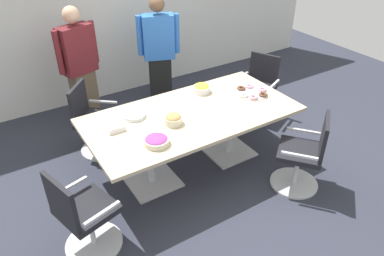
{
  "coord_description": "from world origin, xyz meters",
  "views": [
    {
      "loc": [
        -1.9,
        -3.01,
        2.83
      ],
      "look_at": [
        0.0,
        0.0,
        0.55
      ],
      "focal_mm": 34.26,
      "sensor_mm": 36.0,
      "label": 1
    }
  ],
  "objects_px": {
    "office_chair_0": "(83,217)",
    "person_standing_1": "(159,53)",
    "person_standing_0": "(80,67)",
    "donut_platter": "(252,92)",
    "snack_bowl_candy_mix": "(156,141)",
    "office_chair_1": "(304,157)",
    "office_chair_3": "(94,123)",
    "plate_stack": "(135,116)",
    "office_chair_2": "(258,90)",
    "snack_bowl_cookies": "(173,119)",
    "conference_table": "(192,122)",
    "snack_bowl_chips_yellow": "(202,88)",
    "napkin_pile": "(114,127)"
  },
  "relations": [
    {
      "from": "snack_bowl_chips_yellow",
      "to": "donut_platter",
      "type": "bearing_deg",
      "value": -35.44
    },
    {
      "from": "office_chair_1",
      "to": "person_standing_1",
      "type": "height_order",
      "value": "person_standing_1"
    },
    {
      "from": "office_chair_0",
      "to": "napkin_pile",
      "type": "bearing_deg",
      "value": 122.03
    },
    {
      "from": "office_chair_1",
      "to": "office_chair_2",
      "type": "xyz_separation_m",
      "value": [
        0.63,
        1.5,
        0.0
      ]
    },
    {
      "from": "snack_bowl_chips_yellow",
      "to": "plate_stack",
      "type": "bearing_deg",
      "value": -173.4
    },
    {
      "from": "conference_table",
      "to": "plate_stack",
      "type": "bearing_deg",
      "value": 156.07
    },
    {
      "from": "conference_table",
      "to": "office_chair_0",
      "type": "height_order",
      "value": "office_chair_0"
    },
    {
      "from": "office_chair_3",
      "to": "person_standing_1",
      "type": "height_order",
      "value": "person_standing_1"
    },
    {
      "from": "person_standing_1",
      "to": "snack_bowl_cookies",
      "type": "relative_size",
      "value": 8.72
    },
    {
      "from": "snack_bowl_cookies",
      "to": "snack_bowl_candy_mix",
      "type": "xyz_separation_m",
      "value": [
        -0.33,
        -0.24,
        -0.01
      ]
    },
    {
      "from": "snack_bowl_chips_yellow",
      "to": "plate_stack",
      "type": "xyz_separation_m",
      "value": [
        -0.96,
        -0.11,
        -0.04
      ]
    },
    {
      "from": "office_chair_3",
      "to": "plate_stack",
      "type": "relative_size",
      "value": 3.88
    },
    {
      "from": "conference_table",
      "to": "office_chair_3",
      "type": "height_order",
      "value": "office_chair_3"
    },
    {
      "from": "office_chair_0",
      "to": "napkin_pile",
      "type": "distance_m",
      "value": 0.99
    },
    {
      "from": "office_chair_1",
      "to": "plate_stack",
      "type": "height_order",
      "value": "office_chair_1"
    },
    {
      "from": "office_chair_1",
      "to": "person_standing_1",
      "type": "xyz_separation_m",
      "value": [
        -0.44,
        2.51,
        0.46
      ]
    },
    {
      "from": "snack_bowl_cookies",
      "to": "office_chair_2",
      "type": "bearing_deg",
      "value": 19.55
    },
    {
      "from": "snack_bowl_candy_mix",
      "to": "plate_stack",
      "type": "relative_size",
      "value": 1.07
    },
    {
      "from": "office_chair_3",
      "to": "snack_bowl_chips_yellow",
      "type": "bearing_deg",
      "value": 104.84
    },
    {
      "from": "person_standing_0",
      "to": "person_standing_1",
      "type": "relative_size",
      "value": 1.0
    },
    {
      "from": "office_chair_0",
      "to": "office_chair_3",
      "type": "bearing_deg",
      "value": 141.34
    },
    {
      "from": "office_chair_2",
      "to": "office_chair_3",
      "type": "bearing_deg",
      "value": 55.16
    },
    {
      "from": "conference_table",
      "to": "snack_bowl_cookies",
      "type": "distance_m",
      "value": 0.35
    },
    {
      "from": "person_standing_1",
      "to": "person_standing_0",
      "type": "bearing_deg",
      "value": 15.68
    },
    {
      "from": "snack_bowl_cookies",
      "to": "snack_bowl_chips_yellow",
      "type": "bearing_deg",
      "value": 34.61
    },
    {
      "from": "office_chair_3",
      "to": "snack_bowl_chips_yellow",
      "type": "height_order",
      "value": "office_chair_3"
    },
    {
      "from": "conference_table",
      "to": "person_standing_1",
      "type": "height_order",
      "value": "person_standing_1"
    },
    {
      "from": "office_chair_1",
      "to": "napkin_pile",
      "type": "distance_m",
      "value": 2.07
    },
    {
      "from": "conference_table",
      "to": "snack_bowl_cookies",
      "type": "bearing_deg",
      "value": -163.3
    },
    {
      "from": "snack_bowl_chips_yellow",
      "to": "office_chair_0",
      "type": "bearing_deg",
      "value": -154.05
    },
    {
      "from": "donut_platter",
      "to": "napkin_pile",
      "type": "bearing_deg",
      "value": 175.48
    },
    {
      "from": "office_chair_3",
      "to": "office_chair_2",
      "type": "bearing_deg",
      "value": 120.11
    },
    {
      "from": "office_chair_0",
      "to": "person_standing_1",
      "type": "bearing_deg",
      "value": 122.04
    },
    {
      "from": "office_chair_2",
      "to": "snack_bowl_cookies",
      "type": "relative_size",
      "value": 4.74
    },
    {
      "from": "plate_stack",
      "to": "person_standing_1",
      "type": "bearing_deg",
      "value": 52.37
    },
    {
      "from": "office_chair_1",
      "to": "snack_bowl_cookies",
      "type": "xyz_separation_m",
      "value": [
        -1.14,
        0.87,
        0.4
      ]
    },
    {
      "from": "snack_bowl_chips_yellow",
      "to": "snack_bowl_cookies",
      "type": "relative_size",
      "value": 1.1
    },
    {
      "from": "donut_platter",
      "to": "snack_bowl_candy_mix",
      "type": "bearing_deg",
      "value": -167.38
    },
    {
      "from": "person_standing_1",
      "to": "napkin_pile",
      "type": "relative_size",
      "value": 9.35
    },
    {
      "from": "conference_table",
      "to": "person_standing_1",
      "type": "distance_m",
      "value": 1.62
    },
    {
      "from": "office_chair_3",
      "to": "napkin_pile",
      "type": "xyz_separation_m",
      "value": [
        -0.01,
        -0.8,
        0.37
      ]
    },
    {
      "from": "office_chair_1",
      "to": "snack_bowl_cookies",
      "type": "height_order",
      "value": "office_chair_1"
    },
    {
      "from": "snack_bowl_chips_yellow",
      "to": "office_chair_3",
      "type": "bearing_deg",
      "value": 154.92
    },
    {
      "from": "conference_table",
      "to": "person_standing_1",
      "type": "xyz_separation_m",
      "value": [
        0.41,
        1.55,
        0.24
      ]
    },
    {
      "from": "office_chair_1",
      "to": "conference_table",
      "type": "bearing_deg",
      "value": 92.75
    },
    {
      "from": "office_chair_2",
      "to": "conference_table",
      "type": "bearing_deg",
      "value": 85.06
    },
    {
      "from": "office_chair_0",
      "to": "snack_bowl_chips_yellow",
      "type": "height_order",
      "value": "office_chair_0"
    },
    {
      "from": "snack_bowl_candy_mix",
      "to": "office_chair_0",
      "type": "bearing_deg",
      "value": -166.56
    },
    {
      "from": "office_chair_3",
      "to": "person_standing_0",
      "type": "distance_m",
      "value": 0.86
    },
    {
      "from": "snack_bowl_cookies",
      "to": "donut_platter",
      "type": "relative_size",
      "value": 0.48
    }
  ]
}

